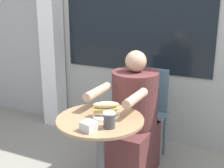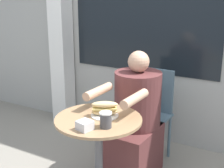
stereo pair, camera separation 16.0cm
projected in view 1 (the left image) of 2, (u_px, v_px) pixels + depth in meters
storefront_wall at (159, 9)px, 3.11m from camera, size 8.00×0.09×2.80m
lattice_pillar at (51, 25)px, 3.53m from camera, size 0.20×0.20×2.40m
cafe_table at (100, 144)px, 2.25m from camera, size 0.62×0.62×0.71m
diner_chair at (147, 105)px, 2.98m from camera, size 0.40×0.40×0.87m
seated_diner at (132, 124)px, 2.69m from camera, size 0.41×0.72×1.10m
sandwich_on_plate at (106, 110)px, 2.22m from camera, size 0.20×0.20×0.11m
drink_cup at (109, 120)px, 2.03m from camera, size 0.08×0.08×0.11m
napkin_box at (89, 126)px, 2.00m from camera, size 0.11×0.11×0.06m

